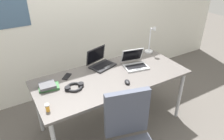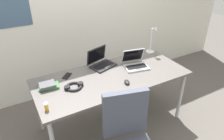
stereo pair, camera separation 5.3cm
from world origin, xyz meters
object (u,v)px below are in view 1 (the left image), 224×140
computer_mouse (127,82)px  book_stack (48,86)px  laptop_back_left (135,63)px  desk_lamp (151,40)px  headphones (74,87)px  cell_phone (67,76)px  pill_bottle (47,108)px  laptop_front_left (101,62)px

computer_mouse → book_stack: 0.86m
laptop_back_left → computer_mouse: laptop_back_left is taller
desk_lamp → laptop_back_left: bearing=-153.2°
computer_mouse → book_stack: (-0.78, 0.34, 0.01)m
desk_lamp → book_stack: bearing=-174.3°
computer_mouse → headphones: size_ratio=0.45×
cell_phone → pill_bottle: 0.60m
laptop_back_left → laptop_front_left: 0.43m
laptop_back_left → book_stack: bearing=176.4°
laptop_back_left → pill_bottle: size_ratio=4.28×
headphones → laptop_back_left: bearing=4.7°
laptop_front_left → computer_mouse: bearing=-82.7°
desk_lamp → pill_bottle: size_ratio=5.07×
pill_bottle → laptop_front_left: bearing=32.6°
laptop_back_left → headphones: 0.85m
desk_lamp → cell_phone: (-1.26, -0.03, -0.19)m
laptop_front_left → desk_lamp: bearing=-1.0°
pill_bottle → book_stack: pill_bottle is taller
laptop_front_left → cell_phone: bearing=-175.1°
laptop_front_left → headphones: (-0.48, -0.30, -0.03)m
headphones → computer_mouse: bearing=-20.8°
laptop_front_left → book_stack: bearing=-167.1°
computer_mouse → headphones: 0.58m
desk_lamp → laptop_back_left: desk_lamp is taller
laptop_back_left → pill_bottle: laptop_back_left is taller
laptop_front_left → laptop_back_left: bearing=-32.5°
pill_bottle → book_stack: (0.11, 0.36, -0.01)m
cell_phone → book_stack: 0.28m
laptop_front_left → cell_phone: size_ratio=2.68×
cell_phone → book_stack: book_stack is taller
laptop_front_left → computer_mouse: (0.07, -0.51, -0.03)m
desk_lamp → laptop_front_left: 0.81m
book_stack → laptop_back_left: bearing=-3.6°
computer_mouse → cell_phone: (-0.53, 0.47, -0.01)m
laptop_front_left → cell_phone: laptop_front_left is taller
book_stack → pill_bottle: bearing=-106.4°
laptop_back_left → cell_phone: 0.86m
headphones → laptop_front_left: bearing=32.3°
cell_phone → headphones: bearing=-48.6°
desk_lamp → computer_mouse: 0.90m
laptop_back_left → cell_phone: size_ratio=2.49×
headphones → book_stack: bearing=150.1°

